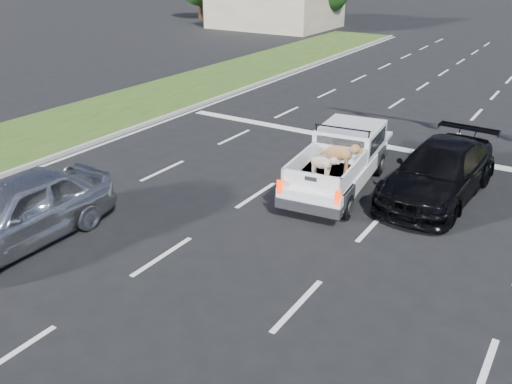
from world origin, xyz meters
TOP-DOWN VIEW (x-y plane):
  - ground at (0.00, 0.00)m, footprint 160.00×160.00m
  - road_markings at (0.00, 6.56)m, footprint 17.75×60.00m
  - grass_median_left at (-11.50, 6.00)m, footprint 5.00×60.00m
  - curb_left at (-9.05, 6.00)m, footprint 0.15×60.00m
  - building_left at (-20.00, 36.00)m, footprint 10.00×8.00m
  - pickup_truck at (-0.01, 5.82)m, footprint 2.29×5.03m
  - silver_sedan at (-5.00, -1.30)m, footprint 1.98×4.85m
  - black_coupe at (2.61, 6.64)m, footprint 2.44×5.34m

SIDE VIEW (x-z plane):
  - ground at x=0.00m, z-range 0.00..0.00m
  - road_markings at x=0.00m, z-range 0.00..0.01m
  - grass_median_left at x=-11.50m, z-range 0.00..0.10m
  - curb_left at x=-9.05m, z-range 0.00..0.14m
  - black_coupe at x=2.61m, z-range 0.00..1.51m
  - silver_sedan at x=-5.00m, z-range 0.00..1.65m
  - pickup_truck at x=-0.01m, z-range -0.06..1.76m
  - building_left at x=-20.00m, z-range 0.00..4.40m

